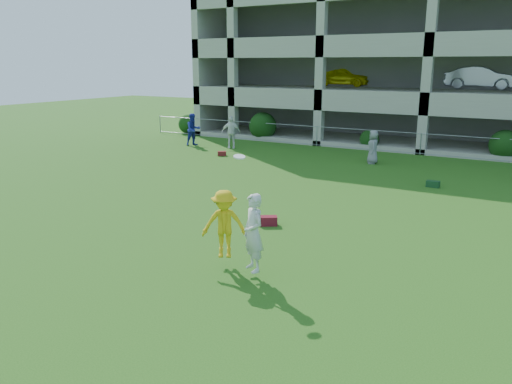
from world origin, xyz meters
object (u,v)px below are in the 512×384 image
Objects in this scene: bystander_b at (231,132)px; bystander_c at (373,147)px; parking_garage at (457,44)px; frisbee_contest at (233,227)px; bystander_a at (193,130)px.

bystander_c is at bearing -35.10° from bystander_b.
bystander_b is at bearing -116.68° from bystander_c.
parking_garage is (1.49, 12.30, 5.20)m from bystander_c.
bystander_b is 0.71× the size of frisbee_contest.
parking_garage is (12.48, 12.14, 5.07)m from bystander_a.
bystander_a is at bearing -135.79° from parking_garage.
bystander_a reaches higher than bystander_b.
bystander_c is at bearing 94.38° from frisbee_contest.
bystander_a is at bearing 129.74° from frisbee_contest.
parking_garage is at bearing 89.17° from frisbee_contest.
bystander_a is 2.47m from bystander_b.
bystander_b is 17.72m from frisbee_contest.
bystander_b is at bearing 122.96° from frisbee_contest.
bystander_a is 18.13m from parking_garage.
bystander_c is (8.54, -0.48, -0.11)m from bystander_b.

